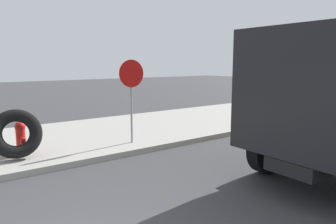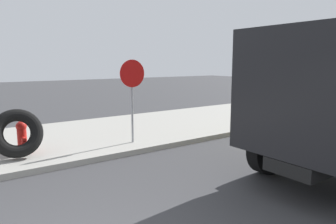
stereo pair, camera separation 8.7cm
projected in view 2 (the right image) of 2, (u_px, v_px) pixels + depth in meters
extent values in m
cylinder|color=red|center=(22.00, 141.00, 7.88)|extent=(0.22, 0.22, 0.61)
sphere|color=red|center=(21.00, 126.00, 7.82)|extent=(0.26, 0.26, 0.26)
cylinder|color=red|center=(24.00, 139.00, 7.71)|extent=(0.10, 0.18, 0.10)
cylinder|color=red|center=(20.00, 136.00, 8.03)|extent=(0.10, 0.18, 0.10)
cylinder|color=red|center=(24.00, 142.00, 7.72)|extent=(0.12, 0.18, 0.12)
torus|color=black|center=(17.00, 133.00, 7.39)|extent=(1.23, 0.78, 1.20)
cylinder|color=gray|center=(132.00, 102.00, 8.79)|extent=(0.06, 0.06, 2.33)
cylinder|color=red|center=(132.00, 74.00, 8.63)|extent=(0.76, 0.02, 0.76)
cube|color=black|center=(324.00, 91.00, 5.48)|extent=(2.04, 2.53, 2.20)
cylinder|color=black|center=(268.00, 149.00, 6.82)|extent=(1.11, 0.32, 1.10)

